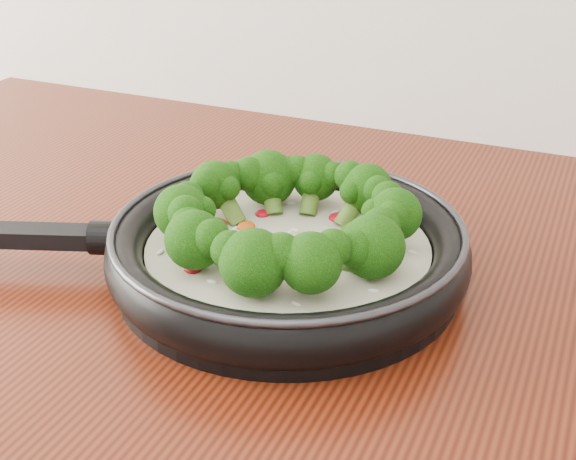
% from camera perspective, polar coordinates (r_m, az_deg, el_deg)
% --- Properties ---
extents(skillet, '(0.56, 0.44, 0.10)m').
position_cam_1_polar(skillet, '(0.70, -0.25, -0.95)').
color(skillet, black).
rests_on(skillet, counter).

